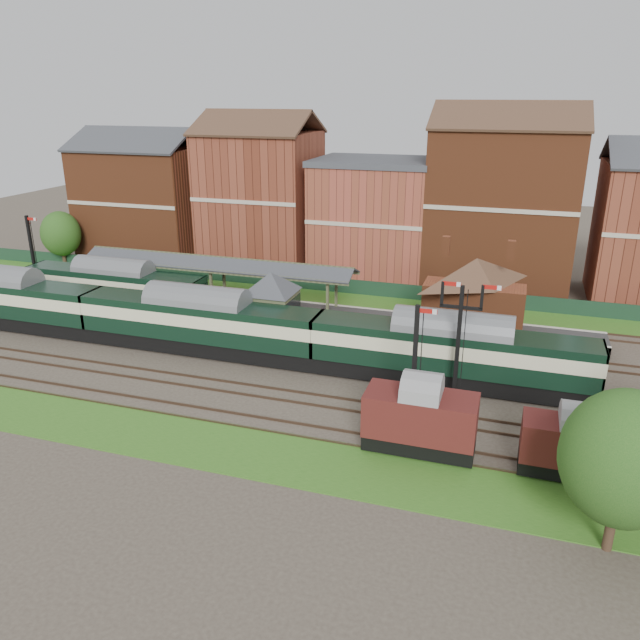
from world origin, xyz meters
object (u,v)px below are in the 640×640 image
(signal_box, at_px, (272,307))
(semaphore_bracket, at_px, (459,337))
(platform_railcar, at_px, (115,286))
(dmu_train, at_px, (199,321))
(goods_van_a, at_px, (420,418))

(signal_box, bearing_deg, semaphore_bracket, -20.92)
(signal_box, relative_size, platform_railcar, 0.34)
(signal_box, bearing_deg, dmu_train, -145.49)
(signal_box, relative_size, semaphore_bracket, 0.73)
(platform_railcar, bearing_deg, goods_van_a, -26.89)
(platform_railcar, bearing_deg, semaphore_bracket, -15.79)
(platform_railcar, height_order, goods_van_a, platform_railcar)
(platform_railcar, relative_size, goods_van_a, 2.87)
(goods_van_a, bearing_deg, semaphore_bracket, 79.08)
(semaphore_bracket, bearing_deg, goods_van_a, -100.92)
(signal_box, xyz_separation_m, goods_van_a, (13.78, -12.25, -1.08))
(dmu_train, xyz_separation_m, platform_railcar, (-12.06, 6.50, -0.19))
(signal_box, relative_size, dmu_train, 0.10)
(semaphore_bracket, bearing_deg, platform_railcar, 164.21)
(dmu_train, relative_size, goods_van_a, 9.34)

